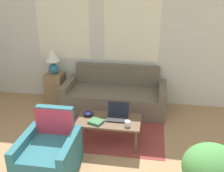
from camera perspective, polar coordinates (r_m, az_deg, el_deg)
The scene contains 12 objects.
wall_back at distance 5.42m, azimuth -2.38°, elevation 9.98°, with size 6.62×0.06×2.60m.
rug at distance 4.82m, azimuth 0.53°, elevation -8.28°, with size 1.78×1.85×0.01m.
couch at distance 5.28m, azimuth 0.64°, elevation -2.32°, with size 2.00×0.84×0.84m.
armchair at distance 3.75m, azimuth -13.39°, elevation -14.22°, with size 0.73×0.79×0.83m.
side_table at distance 5.71m, azimuth -12.25°, elevation -0.31°, with size 0.37×0.37×0.63m.
table_lamp at distance 5.51m, azimuth -12.77°, elevation 5.79°, with size 0.31×0.31×0.53m.
coffee_table at distance 4.15m, azimuth -0.66°, elevation -7.91°, with size 0.99×0.54×0.41m.
laptop at distance 4.16m, azimuth 1.26°, elevation -6.31°, with size 0.33×0.27×0.23m.
cup_navy at distance 3.95m, azimuth 3.42°, elevation -8.15°, with size 0.09×0.09×0.08m.
snack_bowl at distance 4.26m, azimuth -5.18°, elevation -5.93°, with size 0.17×0.17×0.07m.
book_red at distance 4.05m, azimuth -3.47°, elevation -7.74°, with size 0.25×0.24×0.04m.
potted_plant at distance 3.32m, azimuth 20.96°, elevation -16.83°, with size 0.69×0.69×0.73m.
Camera 1 is at (1.07, -1.43, 2.44)m, focal length 42.00 mm.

